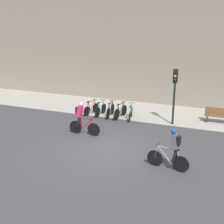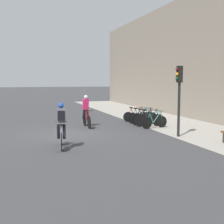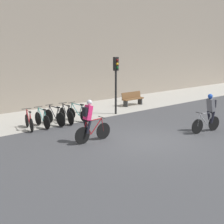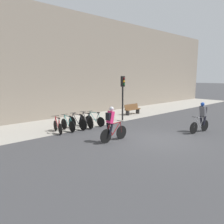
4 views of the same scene
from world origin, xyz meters
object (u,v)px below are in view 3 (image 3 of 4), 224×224
(parked_bike_2, at_px, (55,117))
(parked_bike_4, at_px, (78,114))
(cyclist_pink, at_px, (90,120))
(parked_bike_0, at_px, (29,122))
(bench, at_px, (132,98))
(traffic_light_pole, at_px, (116,75))
(cyclist_grey, at_px, (209,112))
(parked_bike_3, at_px, (66,115))
(parked_bike_1, at_px, (42,119))

(parked_bike_2, xyz_separation_m, parked_bike_4, (1.38, -0.00, -0.03))
(cyclist_pink, xyz_separation_m, parked_bike_0, (-1.10, 3.46, -0.56))
(parked_bike_4, bearing_deg, bench, 13.98)
(parked_bike_2, height_order, traffic_light_pole, traffic_light_pole)
(cyclist_grey, bearing_deg, parked_bike_3, 127.12)
(parked_bike_2, height_order, parked_bike_4, parked_bike_2)
(parked_bike_1, xyz_separation_m, traffic_light_pole, (4.68, -0.04, 1.89))
(parked_bike_4, distance_m, bench, 5.30)
(parked_bike_4, xyz_separation_m, bench, (5.14, 1.28, 0.08))
(traffic_light_pole, bearing_deg, parked_bike_2, 179.50)
(cyclist_grey, bearing_deg, parked_bike_0, 138.33)
(parked_bike_0, relative_size, parked_bike_2, 0.90)
(parked_bike_2, bearing_deg, cyclist_pink, -94.55)
(parked_bike_1, bearing_deg, parked_bike_2, -0.02)
(parked_bike_2, height_order, parked_bike_3, parked_bike_2)
(cyclist_grey, height_order, traffic_light_pole, traffic_light_pole)
(parked_bike_2, relative_size, parked_bike_4, 1.07)
(parked_bike_1, bearing_deg, parked_bike_4, -0.03)
(parked_bike_0, height_order, parked_bike_4, parked_bike_4)
(bench, bearing_deg, parked_bike_0, -170.80)
(cyclist_pink, xyz_separation_m, traffic_light_pole, (4.27, 3.43, 1.34))
(cyclist_grey, distance_m, parked_bike_1, 7.98)
(parked_bike_4, xyz_separation_m, traffic_light_pole, (2.62, -0.03, 1.90))
(cyclist_grey, distance_m, bench, 7.10)
(bench, bearing_deg, traffic_light_pole, -152.51)
(parked_bike_3, xyz_separation_m, traffic_light_pole, (3.31, -0.03, 1.87))
(parked_bike_1, relative_size, bench, 1.00)
(cyclist_grey, bearing_deg, parked_bike_2, 131.31)
(cyclist_grey, bearing_deg, cyclist_pink, 157.45)
(parked_bike_0, distance_m, parked_bike_4, 2.75)
(traffic_light_pole, xyz_separation_m, bench, (2.53, 1.31, -1.82))
(parked_bike_2, relative_size, parked_bike_3, 1.00)
(cyclist_grey, xyz_separation_m, parked_bike_2, (-4.95, 5.63, -0.53))
(parked_bike_1, height_order, bench, parked_bike_1)
(traffic_light_pole, bearing_deg, parked_bike_3, 179.39)
(parked_bike_3, bearing_deg, parked_bike_2, 179.99)
(cyclist_pink, relative_size, parked_bike_0, 1.14)
(cyclist_pink, relative_size, parked_bike_2, 1.03)
(cyclist_pink, relative_size, parked_bike_4, 1.10)
(parked_bike_0, xyz_separation_m, parked_bike_3, (2.06, 0.00, 0.03))
(parked_bike_1, relative_size, parked_bike_3, 0.93)
(cyclist_pink, relative_size, bench, 1.10)
(parked_bike_3, height_order, parked_bike_4, parked_bike_3)
(parked_bike_3, xyz_separation_m, bench, (5.83, 1.28, 0.05))
(parked_bike_0, height_order, parked_bike_2, parked_bike_2)
(parked_bike_1, bearing_deg, cyclist_pink, -83.18)
(parked_bike_3, bearing_deg, parked_bike_4, -0.07)
(parked_bike_2, bearing_deg, traffic_light_pole, -0.50)
(cyclist_pink, height_order, parked_bike_0, cyclist_pink)
(parked_bike_3, distance_m, parked_bike_4, 0.69)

